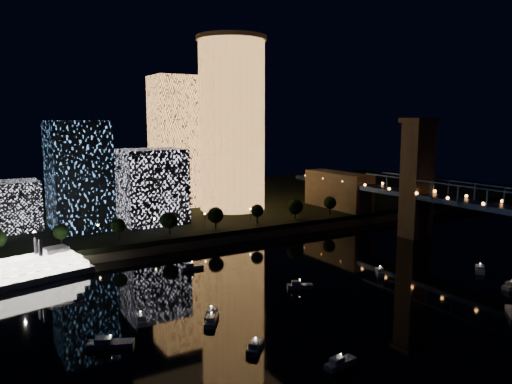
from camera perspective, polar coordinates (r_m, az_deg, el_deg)
ground at (r=144.29m, az=15.24°, el=-12.00°), size 520.00×520.00×0.00m
far_bank at (r=275.56m, az=-9.39°, el=-1.62°), size 420.00×160.00×5.00m
seawall at (r=206.51m, az=-1.38°, el=-5.11°), size 420.00×6.00×3.00m
tower_cylindrical at (r=246.70m, az=-2.77°, el=7.74°), size 34.00×34.00×83.81m
tower_rectangular at (r=258.76m, az=-9.35°, el=5.67°), size 20.77×20.77×66.09m
midrise_blocks at (r=215.88m, az=-20.96°, el=0.60°), size 101.04×33.49×43.98m
riverboat at (r=167.74m, az=-25.83°, el=-8.42°), size 46.18×19.63×13.66m
motorboats at (r=135.80m, az=5.82°, el=-12.68°), size 128.04×83.12×2.78m
esplanade_trees at (r=197.90m, az=-9.51°, el=-3.16°), size 166.34×7.00×9.00m
street_lamps at (r=201.91m, az=-11.53°, el=-3.40°), size 132.70×0.70×5.65m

